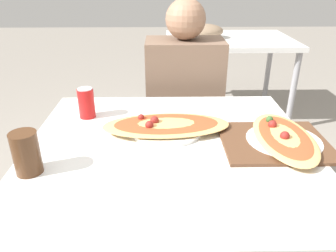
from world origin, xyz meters
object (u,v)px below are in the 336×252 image
person_seated (184,90)px  pizza_second (284,138)px  pizza_main (166,126)px  drink_glass (26,153)px  chair_far_seated (182,112)px  soda_can (86,103)px  dining_table (170,164)px

person_seated → pizza_second: size_ratio=2.83×
pizza_main → drink_glass: size_ratio=3.68×
pizza_main → pizza_second: size_ratio=1.20×
drink_glass → pizza_second: (0.84, 0.17, -0.05)m
chair_far_seated → soda_can: size_ratio=7.16×
person_seated → soda_can: size_ratio=9.27×
dining_table → person_seated: (0.10, 0.69, 0.03)m
person_seated → pizza_main: bearing=79.3°
pizza_main → person_seated: bearing=79.3°
soda_can → person_seated: bearing=45.5°
chair_far_seated → pizza_main: bearing=81.1°
dining_table → pizza_second: 0.42m
person_seated → drink_glass: 1.00m
dining_table → pizza_second: pizza_second is taller
chair_far_seated → pizza_main: chair_far_seated is taller
person_seated → pizza_second: bearing=114.3°
person_seated → pizza_main: person_seated is taller
dining_table → chair_far_seated: bearing=83.1°
soda_can → drink_glass: bearing=-103.1°
dining_table → pizza_main: bearing=95.4°
dining_table → person_seated: 0.70m
soda_can → pizza_main: bearing=-22.6°
person_seated → soda_can: (-0.43, -0.44, 0.10)m
chair_far_seated → person_seated: 0.22m
person_seated → chair_far_seated: bearing=-90.0°
pizza_main → drink_glass: 0.50m
chair_far_seated → pizza_main: size_ratio=1.82×
chair_far_seated → soda_can: (-0.43, -0.56, 0.29)m
dining_table → pizza_second: (0.41, 0.01, 0.10)m
pizza_main → drink_glass: drink_glass is taller
pizza_main → drink_glass: bearing=-147.1°
chair_far_seated → person_seated: person_seated is taller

